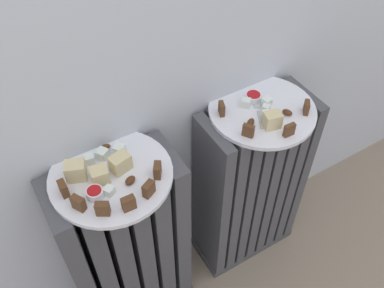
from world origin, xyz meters
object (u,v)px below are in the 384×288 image
at_px(radiator_right, 250,187).
at_px(plate_right, 262,110).
at_px(radiator_left, 127,249).
at_px(plate_left, 111,175).
at_px(fork, 259,113).
at_px(jam_bowl_left, 95,193).
at_px(jam_bowl_right, 253,97).

xyz_separation_m(radiator_right, plate_right, (0.00, 0.00, 0.35)).
bearing_deg(radiator_left, plate_left, 180.00).
height_order(radiator_left, fork, fork).
bearing_deg(radiator_right, fork, -151.00).
distance_m(radiator_left, fork, 0.56).
height_order(jam_bowl_left, jam_bowl_right, jam_bowl_left).
xyz_separation_m(radiator_left, plate_right, (0.45, 0.00, 0.35)).
bearing_deg(plate_left, jam_bowl_right, 5.52).
distance_m(radiator_right, jam_bowl_left, 0.63).
height_order(radiator_left, plate_left, plate_left).
bearing_deg(fork, plate_left, 178.42).
bearing_deg(jam_bowl_right, fork, -111.17).
relative_size(radiator_left, plate_right, 2.27).
xyz_separation_m(plate_right, jam_bowl_left, (-0.51, -0.04, 0.02)).
bearing_deg(radiator_right, jam_bowl_left, -175.17).
relative_size(radiator_right, jam_bowl_left, 16.92).
bearing_deg(radiator_left, jam_bowl_left, -142.42).
bearing_deg(plate_right, radiator_right, 0.00).
distance_m(plate_left, fork, 0.43).
distance_m(plate_left, jam_bowl_left, 0.07).
height_order(plate_left, fork, fork).
distance_m(jam_bowl_left, fork, 0.49).
xyz_separation_m(radiator_right, fork, (-0.02, -0.01, 0.36)).
relative_size(radiator_left, plate_left, 2.27).
height_order(plate_left, plate_right, same).
xyz_separation_m(jam_bowl_left, fork, (0.49, 0.03, -0.01)).
bearing_deg(plate_left, jam_bowl_left, -142.42).
height_order(plate_right, jam_bowl_right, jam_bowl_right).
distance_m(radiator_left, plate_left, 0.35).
height_order(radiator_left, radiator_right, same).
bearing_deg(radiator_left, radiator_right, 0.00).
height_order(jam_bowl_right, fork, jam_bowl_right).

